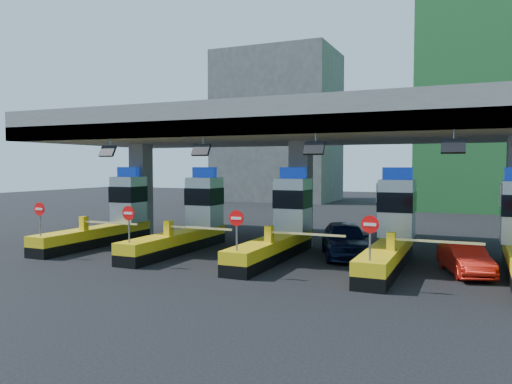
% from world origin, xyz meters
% --- Properties ---
extents(ground, '(120.00, 120.00, 0.00)m').
position_xyz_m(ground, '(0.00, 0.00, 0.00)').
color(ground, black).
rests_on(ground, ground).
extents(toll_canopy, '(28.00, 12.09, 7.00)m').
position_xyz_m(toll_canopy, '(0.00, 2.87, 6.13)').
color(toll_canopy, slate).
rests_on(toll_canopy, ground).
extents(toll_lane_far_left, '(4.43, 8.00, 4.16)m').
position_xyz_m(toll_lane_far_left, '(-10.00, 0.28, 1.40)').
color(toll_lane_far_left, black).
rests_on(toll_lane_far_left, ground).
extents(toll_lane_left, '(4.43, 8.00, 4.16)m').
position_xyz_m(toll_lane_left, '(-5.00, 0.28, 1.40)').
color(toll_lane_left, black).
rests_on(toll_lane_left, ground).
extents(toll_lane_center, '(4.43, 8.00, 4.16)m').
position_xyz_m(toll_lane_center, '(0.00, 0.28, 1.40)').
color(toll_lane_center, black).
rests_on(toll_lane_center, ground).
extents(toll_lane_right, '(4.43, 8.00, 4.16)m').
position_xyz_m(toll_lane_right, '(5.00, 0.28, 1.40)').
color(toll_lane_right, black).
rests_on(toll_lane_right, ground).
extents(bg_building_concrete, '(14.00, 10.00, 18.00)m').
position_xyz_m(bg_building_concrete, '(-14.00, 36.00, 9.00)').
color(bg_building_concrete, '#4C4C49').
rests_on(bg_building_concrete, ground).
extents(van, '(3.49, 5.25, 1.66)m').
position_xyz_m(van, '(2.78, 1.15, 0.83)').
color(van, black).
rests_on(van, ground).
extents(red_car, '(2.34, 3.91, 1.22)m').
position_xyz_m(red_car, '(7.93, -0.65, 0.61)').
color(red_car, red).
rests_on(red_car, ground).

